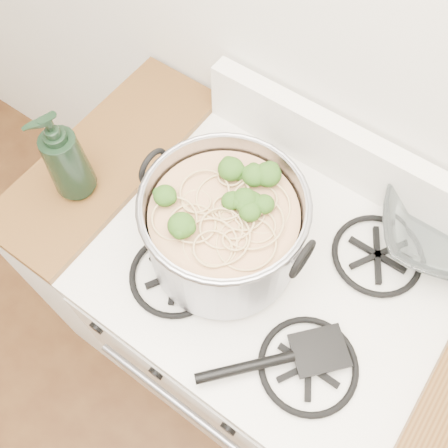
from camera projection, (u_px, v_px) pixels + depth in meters
gas_range at (262, 327)px, 1.52m from camera, size 0.76×0.66×0.92m
counter_left at (135, 237)px, 1.64m from camera, size 0.25×0.65×0.92m
stock_pot at (224, 229)px, 1.02m from camera, size 0.36×0.33×0.22m
spatula at (320, 350)px, 0.99m from camera, size 0.42×0.42×0.02m
glass_bowl at (443, 230)px, 1.12m from camera, size 0.15×0.15×0.03m
bottle at (64, 156)px, 1.08m from camera, size 0.13×0.13×0.25m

